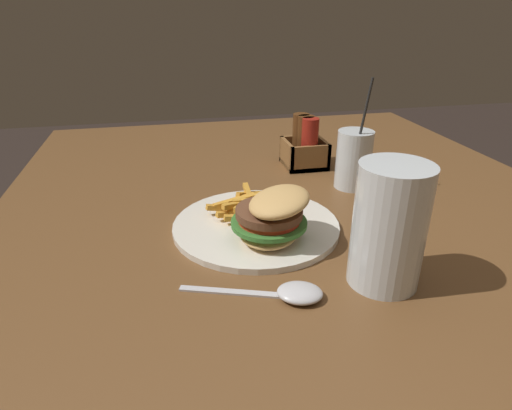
% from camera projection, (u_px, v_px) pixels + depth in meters
% --- Properties ---
extents(dining_table, '(1.55, 1.08, 0.78)m').
position_uv_depth(dining_table, '(315.00, 300.00, 0.72)').
color(dining_table, brown).
rests_on(dining_table, ground_plane).
extents(meal_plate_near, '(0.27, 0.27, 0.10)m').
position_uv_depth(meal_plate_near, '(263.00, 220.00, 0.67)').
color(meal_plate_near, silver).
rests_on(meal_plate_near, dining_table).
extents(beer_glass, '(0.09, 0.09, 0.16)m').
position_uv_depth(beer_glass, '(388.00, 231.00, 0.54)').
color(beer_glass, silver).
rests_on(beer_glass, dining_table).
extents(juice_glass, '(0.07, 0.07, 0.22)m').
position_uv_depth(juice_glass, '(353.00, 162.00, 0.84)').
color(juice_glass, silver).
rests_on(juice_glass, dining_table).
extents(spoon, '(0.09, 0.18, 0.02)m').
position_uv_depth(spoon, '(294.00, 293.00, 0.54)').
color(spoon, silver).
rests_on(spoon, dining_table).
extents(condiment_caddy, '(0.09, 0.09, 0.11)m').
position_uv_depth(condiment_caddy, '(305.00, 146.00, 0.96)').
color(condiment_caddy, brown).
rests_on(condiment_caddy, dining_table).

